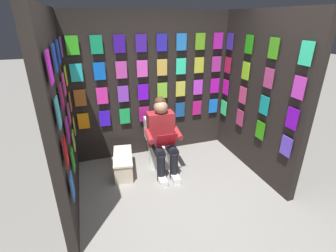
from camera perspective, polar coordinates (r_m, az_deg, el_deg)
ground_plane at (r=3.17m, az=6.72°, el=-21.81°), size 30.00×30.00×0.00m
display_wall_back at (r=4.21m, az=-3.83°, el=9.02°), size 2.74×0.14×2.37m
display_wall_left at (r=3.94m, az=20.02°, el=6.57°), size 0.14×1.92×2.37m
display_wall_right at (r=3.14m, az=-23.58°, el=1.85°), size 0.14×1.92×2.37m
toilet at (r=4.08m, az=-2.08°, el=-4.48°), size 0.41×0.56×0.77m
person_reading at (r=3.76m, az=-1.25°, el=-2.37°), size 0.53×0.69×1.19m
comic_longbox_near at (r=3.98m, az=-10.24°, el=-8.53°), size 0.37×0.69×0.31m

